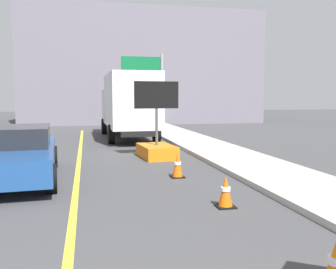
{
  "coord_description": "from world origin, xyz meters",
  "views": [
    {
      "loc": [
        0.27,
        -0.81,
        2.13
      ],
      "look_at": [
        1.32,
        3.97,
        1.64
      ],
      "focal_mm": 39.89,
      "sensor_mm": 36.0,
      "label": 1
    }
  ],
  "objects_px": {
    "arrow_board_trailer": "(157,144)",
    "highway_guide_sign": "(150,78)",
    "traffic_cone_near_sign": "(336,265)",
    "box_truck": "(128,104)",
    "traffic_cone_mid_lane": "(226,191)",
    "traffic_cone_far_lane": "(178,165)",
    "pickup_car": "(16,153)"
  },
  "relations": [
    {
      "from": "arrow_board_trailer",
      "to": "highway_guide_sign",
      "type": "relative_size",
      "value": 0.54
    },
    {
      "from": "arrow_board_trailer",
      "to": "traffic_cone_near_sign",
      "type": "bearing_deg",
      "value": -88.6
    },
    {
      "from": "box_truck",
      "to": "traffic_cone_mid_lane",
      "type": "relative_size",
      "value": 12.38
    },
    {
      "from": "box_truck",
      "to": "highway_guide_sign",
      "type": "height_order",
      "value": "highway_guide_sign"
    },
    {
      "from": "traffic_cone_near_sign",
      "to": "traffic_cone_mid_lane",
      "type": "distance_m",
      "value": 3.23
    },
    {
      "from": "traffic_cone_mid_lane",
      "to": "traffic_cone_far_lane",
      "type": "height_order",
      "value": "traffic_cone_far_lane"
    },
    {
      "from": "pickup_car",
      "to": "traffic_cone_far_lane",
      "type": "relative_size",
      "value": 7.45
    },
    {
      "from": "arrow_board_trailer",
      "to": "traffic_cone_far_lane",
      "type": "xyz_separation_m",
      "value": [
        -0.07,
        -3.38,
        -0.15
      ]
    },
    {
      "from": "arrow_board_trailer",
      "to": "traffic_cone_far_lane",
      "type": "bearing_deg",
      "value": -91.18
    },
    {
      "from": "pickup_car",
      "to": "traffic_cone_near_sign",
      "type": "height_order",
      "value": "pickup_car"
    },
    {
      "from": "arrow_board_trailer",
      "to": "box_truck",
      "type": "bearing_deg",
      "value": 92.53
    },
    {
      "from": "box_truck",
      "to": "arrow_board_trailer",
      "type": "bearing_deg",
      "value": -87.47
    },
    {
      "from": "pickup_car",
      "to": "highway_guide_sign",
      "type": "height_order",
      "value": "highway_guide_sign"
    },
    {
      "from": "traffic_cone_near_sign",
      "to": "traffic_cone_mid_lane",
      "type": "relative_size",
      "value": 0.94
    },
    {
      "from": "highway_guide_sign",
      "to": "traffic_cone_far_lane",
      "type": "bearing_deg",
      "value": -96.97
    },
    {
      "from": "pickup_car",
      "to": "traffic_cone_near_sign",
      "type": "relative_size",
      "value": 8.43
    },
    {
      "from": "arrow_board_trailer",
      "to": "pickup_car",
      "type": "distance_m",
      "value": 5.06
    },
    {
      "from": "pickup_car",
      "to": "traffic_cone_mid_lane",
      "type": "relative_size",
      "value": 7.89
    },
    {
      "from": "traffic_cone_near_sign",
      "to": "arrow_board_trailer",
      "type": "bearing_deg",
      "value": 91.4
    },
    {
      "from": "arrow_board_trailer",
      "to": "traffic_cone_near_sign",
      "type": "distance_m",
      "value": 9.47
    },
    {
      "from": "box_truck",
      "to": "traffic_cone_far_lane",
      "type": "relative_size",
      "value": 11.69
    },
    {
      "from": "box_truck",
      "to": "traffic_cone_near_sign",
      "type": "distance_m",
      "value": 16.02
    },
    {
      "from": "traffic_cone_near_sign",
      "to": "pickup_car",
      "type": "bearing_deg",
      "value": 123.65
    },
    {
      "from": "highway_guide_sign",
      "to": "traffic_cone_far_lane",
      "type": "relative_size",
      "value": 7.45
    },
    {
      "from": "box_truck",
      "to": "highway_guide_sign",
      "type": "bearing_deg",
      "value": 68.03
    },
    {
      "from": "traffic_cone_near_sign",
      "to": "traffic_cone_far_lane",
      "type": "height_order",
      "value": "traffic_cone_far_lane"
    },
    {
      "from": "highway_guide_sign",
      "to": "traffic_cone_mid_lane",
      "type": "bearing_deg",
      "value": -95.03
    },
    {
      "from": "arrow_board_trailer",
      "to": "box_truck",
      "type": "relative_size",
      "value": 0.34
    },
    {
      "from": "pickup_car",
      "to": "traffic_cone_far_lane",
      "type": "bearing_deg",
      "value": -8.34
    },
    {
      "from": "traffic_cone_far_lane",
      "to": "traffic_cone_near_sign",
      "type": "bearing_deg",
      "value": -87.17
    },
    {
      "from": "box_truck",
      "to": "traffic_cone_mid_lane",
      "type": "distance_m",
      "value": 12.8
    },
    {
      "from": "box_truck",
      "to": "traffic_cone_mid_lane",
      "type": "xyz_separation_m",
      "value": [
        0.48,
        -12.71,
        -1.48
      ]
    }
  ]
}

